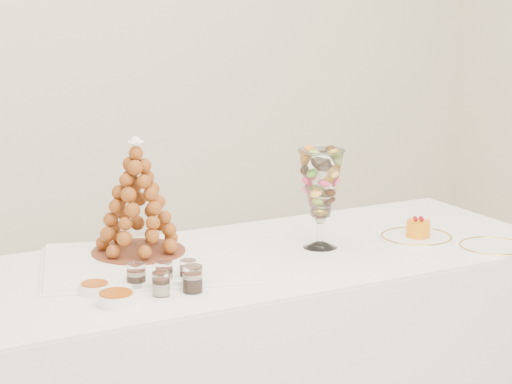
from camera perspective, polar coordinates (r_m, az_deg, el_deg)
buffet_table at (r=3.19m, az=0.08°, el=-9.99°), size 1.93×0.80×0.73m
lace_tray at (r=2.99m, az=-6.15°, el=-4.04°), size 0.71×0.61×0.02m
macaron_vase at (r=3.12m, az=3.73°, el=0.43°), size 0.14×0.14×0.31m
cake_plate at (r=3.29m, az=9.15°, el=-2.60°), size 0.24×0.24×0.01m
spare_plate at (r=3.24m, az=13.37°, el=-3.09°), size 0.22×0.22×0.01m
verrine_a at (r=2.78m, az=-6.86°, el=-4.78°), size 0.06×0.06×0.07m
verrine_b at (r=2.81m, az=-5.27°, el=-4.64°), size 0.05×0.05×0.07m
verrine_c at (r=2.82m, az=-3.90°, el=-4.54°), size 0.05×0.05×0.07m
verrine_d at (r=2.72m, az=-5.45°, el=-5.25°), size 0.06×0.06×0.07m
verrine_e at (r=2.74m, az=-3.65°, el=-4.98°), size 0.07×0.07×0.07m
ramekin_back at (r=2.77m, az=-9.21°, el=-5.46°), size 0.08×0.08×0.03m
ramekin_front at (r=2.66m, az=-8.00°, el=-6.09°), size 0.10×0.10×0.03m
croquembouche at (r=3.02m, az=-6.81°, el=-0.27°), size 0.30×0.30×0.36m
mousse_cake at (r=3.28m, az=9.25°, el=-2.07°), size 0.08×0.08×0.07m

